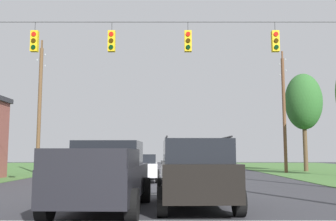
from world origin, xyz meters
name	(u,v)px	position (x,y,z in m)	size (l,w,h in m)	color
lane_dash_0	(153,194)	(0.00, 9.53, 0.00)	(0.15, 2.50, 0.01)	white
lane_dash_1	(158,181)	(0.00, 16.67, 0.00)	(0.15, 2.50, 0.01)	white
lane_dash_2	(160,174)	(0.00, 22.91, 0.00)	(0.15, 2.50, 0.01)	white
lane_dash_3	(162,169)	(0.00, 33.24, 0.00)	(0.15, 2.50, 0.01)	white
lane_dash_4	(163,166)	(0.00, 40.52, 0.00)	(0.15, 2.50, 0.01)	white
overhead_signal_span	(153,89)	(-0.07, 11.01, 4.43)	(18.22, 0.31, 7.87)	brown
pickup_truck	(105,176)	(-1.16, 5.34, 0.97)	(2.39, 5.45, 1.95)	black
suv_black	(195,171)	(1.40, 5.89, 1.06)	(2.32, 4.85, 2.05)	black
distant_car_crossing_white	(142,167)	(-0.90, 16.29, 0.79)	(2.14, 4.36, 1.52)	silver
utility_pole_mid_right	(284,111)	(10.06, 24.96, 5.00)	(0.26, 1.73, 9.96)	brown
utility_pole_near_left	(40,106)	(-9.53, 24.03, 5.27)	(0.29, 1.98, 10.61)	brown
tree_roadside_right	(304,102)	(12.49, 27.24, 6.02)	(3.17, 3.17, 8.53)	brown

